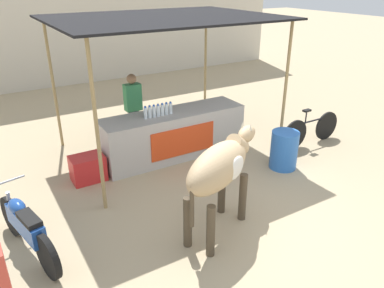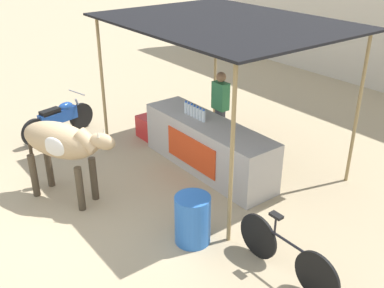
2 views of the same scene
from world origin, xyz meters
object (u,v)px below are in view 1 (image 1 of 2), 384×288
Objects in this scene: stall_counter at (174,134)px; water_barrel at (284,150)px; motorcycle_parked at (26,226)px; vendor_behind_counter at (134,111)px; cooler_box at (88,168)px; cow at (221,168)px; bicycle_leaning at (311,129)px.

stall_counter reaches higher than water_barrel.
motorcycle_parked is (-4.71, -0.08, 0.05)m from water_barrel.
vendor_behind_counter reaches higher than motorcycle_parked.
motorcycle_parked is at bearing -129.53° from cooler_box.
vendor_behind_counter is 3.55m from motorcycle_parked.
vendor_behind_counter is at bearing 33.10° from cooler_box.
stall_counter is at bearing 76.20° from cow.
stall_counter is 3.98× the size of water_barrel.
cow is 3.89m from bicycle_leaning.
vendor_behind_counter is 3.91m from bicycle_leaning.
vendor_behind_counter is at bearing 88.52° from cow.
stall_counter is 5.00× the size of cooler_box.
motorcycle_parked is at bearing -137.10° from vendor_behind_counter.
stall_counter is 1.00m from vendor_behind_counter.
cooler_box is at bearing 168.67° from bicycle_leaning.
motorcycle_parked is at bearing 160.14° from cow.
cooler_box is 2.85m from cow.
bicycle_leaning reaches higher than water_barrel.
cow reaches higher than motorcycle_parked.
bicycle_leaning is at bearing -11.33° from cooler_box.
stall_counter is 1.86m from cooler_box.
motorcycle_parked is 1.07× the size of bicycle_leaning.
water_barrel is at bearing 0.92° from motorcycle_parked.
vendor_behind_counter reaches higher than cooler_box.
cow is at bearing -156.88° from bicycle_leaning.
motorcycle_parked is at bearing -174.30° from bicycle_leaning.
vendor_behind_counter is 2.19× the size of water_barrel.
cow is 1.01× the size of motorcycle_parked.
cooler_box is 4.84m from bicycle_leaning.
cooler_box is at bearing -176.99° from stall_counter.
water_barrel is (2.13, -2.33, -0.47)m from vendor_behind_counter.
cow reaches higher than bicycle_leaning.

